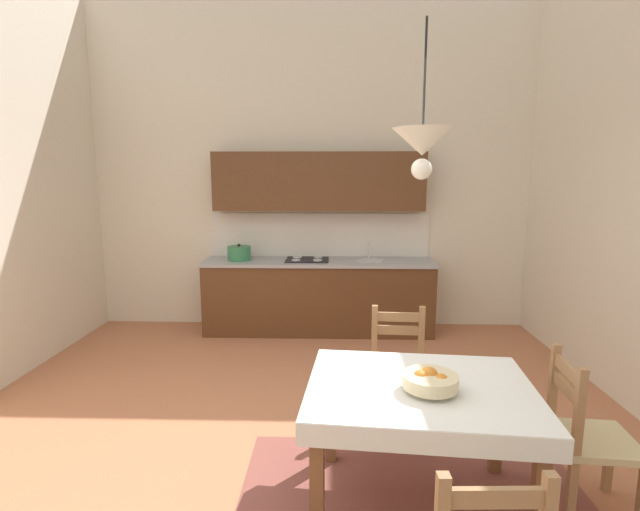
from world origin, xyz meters
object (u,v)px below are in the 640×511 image
object	(u,v)px
fruit_bowl	(430,381)
kitchen_cabinetry	(318,263)
dining_table	(420,407)
pendant_lamp	(422,144)
dining_chair_window_side	(587,438)
dining_chair_kitchen_side	(398,374)

from	to	relation	value
fruit_bowl	kitchen_cabinetry	bearing A→B (deg)	102.43
dining_table	pendant_lamp	bearing A→B (deg)	138.80
fruit_bowl	dining_chair_window_side	bearing A→B (deg)	4.90
dining_chair_kitchen_side	kitchen_cabinetry	bearing A→B (deg)	106.38
fruit_bowl	pendant_lamp	distance (m)	1.27
kitchen_cabinetry	fruit_bowl	distance (m)	3.32
dining_chair_window_side	pendant_lamp	distance (m)	1.91
kitchen_cabinetry	dining_table	xyz separation A→B (m)	(0.68, -3.17, -0.24)
kitchen_cabinetry	dining_chair_kitchen_side	bearing A→B (deg)	-73.62
fruit_bowl	pendant_lamp	size ratio (longest dim) A/B	0.37
kitchen_cabinetry	dining_chair_window_side	xyz separation A→B (m)	(1.63, -3.17, -0.41)
kitchen_cabinetry	dining_chair_window_side	bearing A→B (deg)	-62.71
dining_chair_window_side	fruit_bowl	size ratio (longest dim) A/B	3.10
dining_chair_kitchen_side	fruit_bowl	xyz separation A→B (m)	(0.03, -0.93, 0.37)
kitchen_cabinetry	dining_table	bearing A→B (deg)	-77.94
dining_chair_window_side	pendant_lamp	bearing A→B (deg)	178.81
pendant_lamp	dining_table	bearing A→B (deg)	-41.20
dining_chair_window_side	fruit_bowl	xyz separation A→B (m)	(-0.92, -0.08, 0.37)
dining_chair_kitchen_side	dining_chair_window_side	size ratio (longest dim) A/B	1.00
dining_table	fruit_bowl	world-z (taller)	fruit_bowl
dining_table	pendant_lamp	world-z (taller)	pendant_lamp
dining_chair_kitchen_side	dining_table	bearing A→B (deg)	-90.16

